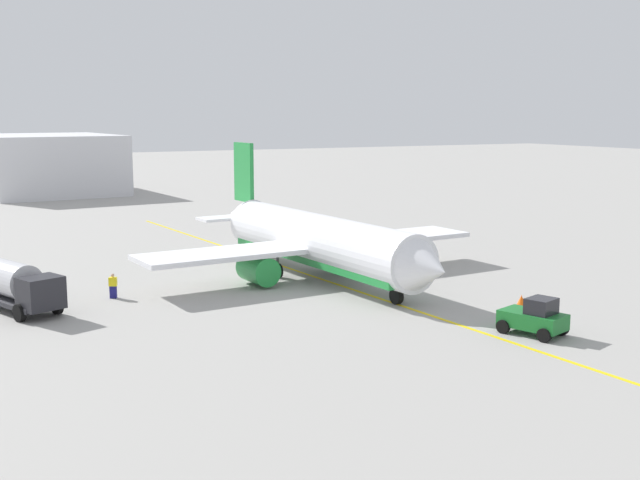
{
  "coord_description": "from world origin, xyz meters",
  "views": [
    {
      "loc": [
        53.17,
        -27.44,
        12.59
      ],
      "look_at": [
        0.0,
        0.0,
        3.0
      ],
      "focal_mm": 44.84,
      "sensor_mm": 36.0,
      "label": 1
    }
  ],
  "objects_px": {
    "pushback_tug": "(534,317)",
    "safety_cone_nose": "(521,300)",
    "fuel_tanker": "(10,283)",
    "airplane": "(317,242)",
    "refueling_worker": "(113,286)"
  },
  "relations": [
    {
      "from": "pushback_tug",
      "to": "refueling_worker",
      "type": "distance_m",
      "value": 27.95
    },
    {
      "from": "refueling_worker",
      "to": "safety_cone_nose",
      "type": "height_order",
      "value": "refueling_worker"
    },
    {
      "from": "fuel_tanker",
      "to": "refueling_worker",
      "type": "height_order",
      "value": "fuel_tanker"
    },
    {
      "from": "airplane",
      "to": "fuel_tanker",
      "type": "xyz_separation_m",
      "value": [
        -0.37,
        -22.11,
        -1.07
      ]
    },
    {
      "from": "airplane",
      "to": "fuel_tanker",
      "type": "bearing_deg",
      "value": -90.96
    },
    {
      "from": "fuel_tanker",
      "to": "safety_cone_nose",
      "type": "xyz_separation_m",
      "value": [
        14.47,
        30.05,
        -1.38
      ]
    },
    {
      "from": "safety_cone_nose",
      "to": "pushback_tug",
      "type": "bearing_deg",
      "value": -35.64
    },
    {
      "from": "airplane",
      "to": "pushback_tug",
      "type": "height_order",
      "value": "airplane"
    },
    {
      "from": "pushback_tug",
      "to": "safety_cone_nose",
      "type": "distance_m",
      "value": 7.16
    },
    {
      "from": "airplane",
      "to": "refueling_worker",
      "type": "bearing_deg",
      "value": -91.19
    },
    {
      "from": "fuel_tanker",
      "to": "safety_cone_nose",
      "type": "height_order",
      "value": "fuel_tanker"
    },
    {
      "from": "airplane",
      "to": "refueling_worker",
      "type": "height_order",
      "value": "airplane"
    },
    {
      "from": "pushback_tug",
      "to": "safety_cone_nose",
      "type": "relative_size",
      "value": 5.89
    },
    {
      "from": "fuel_tanker",
      "to": "safety_cone_nose",
      "type": "relative_size",
      "value": 15.06
    },
    {
      "from": "refueling_worker",
      "to": "safety_cone_nose",
      "type": "bearing_deg",
      "value": 58.42
    }
  ]
}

